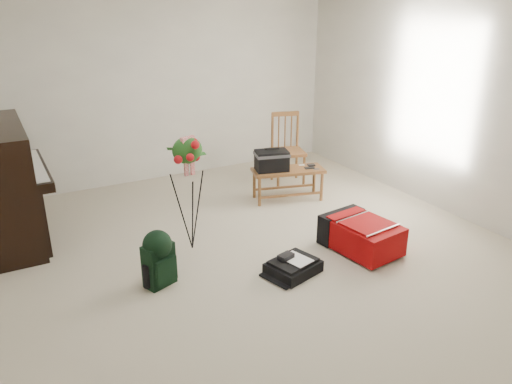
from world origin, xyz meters
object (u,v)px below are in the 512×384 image
red_suitcase (358,233)px  flower_stand (190,194)px  bench (278,164)px  black_duffel (293,266)px  piano (5,187)px  dining_chair (287,150)px  green_backpack (158,256)px

red_suitcase → flower_stand: bearing=144.0°
bench → black_duffel: bench is taller
piano → bench: piano is taller
piano → flower_stand: size_ratio=1.22×
dining_chair → black_duffel: dining_chair is taller
piano → black_duffel: piano is taller
bench → green_backpack: bench is taller
piano → flower_stand: piano is taller
bench → flower_stand: bearing=-139.1°
piano → red_suitcase: size_ratio=1.83×
red_suitcase → black_duffel: (-0.86, -0.11, -0.10)m
piano → black_duffel: bearing=-42.3°
dining_chair → green_backpack: 2.99m
dining_chair → flower_stand: 2.26m
piano → dining_chair: piano is taller
red_suitcase → piano: bearing=140.5°
dining_chair → black_duffel: bearing=-103.6°
green_backpack → flower_stand: (0.52, 0.52, 0.31)m
bench → red_suitcase: bearing=-72.0°
piano → black_duffel: (2.25, -2.05, -0.53)m
dining_chair → bench: bearing=-114.0°
bench → red_suitcase: size_ratio=1.18×
dining_chair → flower_stand: (-1.90, -1.22, 0.12)m
bench → dining_chair: size_ratio=0.99×
black_duffel → green_backpack: size_ratio=1.01×
bench → black_duffel: size_ratio=1.79×
flower_stand → piano: bearing=124.7°
piano → dining_chair: 3.51m
red_suitcase → green_backpack: size_ratio=1.54×
piano → dining_chair: bearing=1.5°
green_backpack → red_suitcase: bearing=-29.1°
green_backpack → dining_chair: bearing=15.0°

